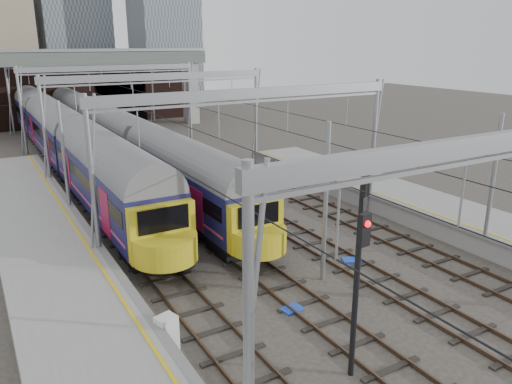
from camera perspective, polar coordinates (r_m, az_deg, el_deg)
ground at (r=21.19m, az=10.94°, el=-11.87°), size 160.00×160.00×0.00m
platform_left at (r=19.01m, az=-19.42°, el=-14.26°), size 4.32×55.00×1.12m
tracks at (r=32.97m, az=-6.25°, el=-0.99°), size 14.40×80.00×0.22m
overhead_line at (r=37.60m, az=-10.69°, el=11.23°), size 16.80×80.00×8.00m
retaining_wall at (r=67.43m, az=-18.42°, el=11.14°), size 28.00×2.75×9.00m
overbridge at (r=61.15m, az=-18.76°, el=13.38°), size 28.00×3.00×9.25m
train_main at (r=51.65m, az=-18.15°, el=7.57°), size 2.77×64.04×4.77m
train_second at (r=46.37m, az=-21.73°, el=6.43°), size 3.03×52.45×5.13m
signal_near_left at (r=15.22m, az=11.60°, el=-9.62°), size 0.41×0.49×5.44m
signal_near_centre at (r=20.16m, az=11.93°, el=-3.17°), size 0.41×0.48×5.29m
relay_cabinet at (r=17.66m, az=-10.17°, el=-15.67°), size 0.78×0.71×1.32m
equip_cover_a at (r=20.06m, az=4.09°, el=-13.19°), size 0.91×0.72×0.10m
equip_cover_b at (r=24.45m, az=10.88°, el=-7.67°), size 1.06×0.93×0.10m
equip_cover_c at (r=28.38m, az=0.27°, el=-3.84°), size 0.83×0.65×0.09m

